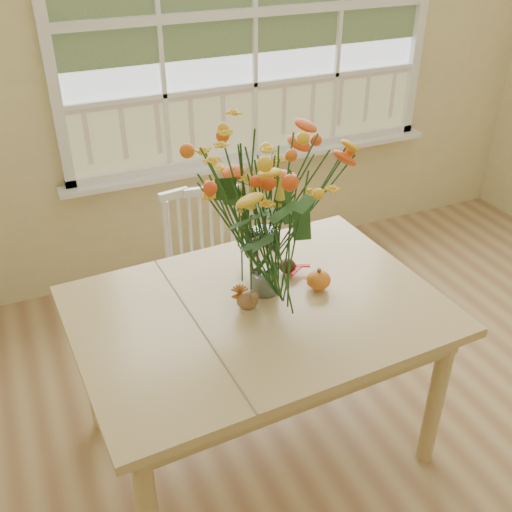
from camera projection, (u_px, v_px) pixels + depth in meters
name	position (u px, v px, depth m)	size (l,w,h in m)	color
wall_back	(252.00, 48.00, 3.44)	(4.00, 0.02, 2.70)	beige
window	(255.00, 16.00, 3.31)	(2.42, 0.12, 1.74)	silver
dining_table	(258.00, 325.00, 2.37)	(1.45, 1.07, 0.75)	tan
windsor_chair	(206.00, 265.00, 3.07)	(0.45, 0.44, 0.86)	white
flower_vase	(265.00, 201.00, 2.20)	(0.56, 0.56, 0.67)	white
pumpkin	(318.00, 281.00, 2.41)	(0.10, 0.10, 0.08)	orange
turkey_figurine	(247.00, 301.00, 2.28)	(0.10, 0.09, 0.10)	#CCB78C
dark_gourd	(287.00, 267.00, 2.51)	(0.12, 0.07, 0.06)	#38160F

